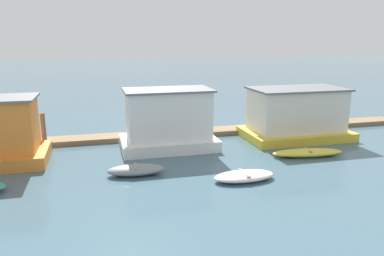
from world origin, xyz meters
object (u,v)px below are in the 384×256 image
at_px(houseboat_yellow, 296,115).
at_px(dinghy_yellow, 308,153).
at_px(mooring_post_far_right, 44,131).
at_px(houseboat_white, 168,121).
at_px(dinghy_white, 244,176).
at_px(dinghy_grey, 136,170).

height_order(houseboat_yellow, dinghy_yellow, houseboat_yellow).
height_order(dinghy_yellow, mooring_post_far_right, mooring_post_far_right).
height_order(houseboat_white, dinghy_white, houseboat_white).
relative_size(dinghy_white, mooring_post_far_right, 1.35).
bearing_deg(houseboat_yellow, dinghy_yellow, -109.74).
distance_m(houseboat_yellow, dinghy_white, 8.88).
xyz_separation_m(dinghy_yellow, mooring_post_far_right, (-14.31, 5.19, 0.87)).
xyz_separation_m(dinghy_grey, dinghy_white, (4.77, -1.95, -0.05)).
xyz_separation_m(dinghy_grey, mooring_post_far_right, (-4.74, 5.71, 0.83)).
bearing_deg(houseboat_yellow, houseboat_white, -178.26).
bearing_deg(houseboat_white, dinghy_yellow, -26.10).
distance_m(houseboat_white, dinghy_grey, 4.90).
height_order(houseboat_white, mooring_post_far_right, houseboat_white).
xyz_separation_m(dinghy_white, dinghy_yellow, (4.81, 2.47, 0.01)).
bearing_deg(houseboat_white, dinghy_grey, -120.67).
xyz_separation_m(houseboat_yellow, dinghy_grey, (-10.93, -4.30, -1.29)).
relative_size(houseboat_white, dinghy_white, 1.91).
bearing_deg(dinghy_white, mooring_post_far_right, 141.13).
relative_size(houseboat_yellow, mooring_post_far_right, 3.10).
bearing_deg(dinghy_white, dinghy_yellow, 27.18).
bearing_deg(dinghy_yellow, dinghy_white, -152.82).
distance_m(houseboat_yellow, dinghy_yellow, 4.23).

